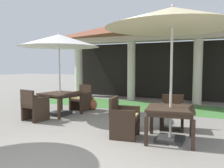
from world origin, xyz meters
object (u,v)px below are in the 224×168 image
at_px(patio_umbrella_near_foreground, 172,19).
at_px(patio_table_mid_right, 60,96).
at_px(patio_umbrella_mid_right, 59,42).
at_px(terracotta_urn, 93,105).
at_px(patio_table_near_foreground, 170,112).
at_px(patio_chair_near_foreground_north, 172,113).
at_px(patio_chair_near_foreground_west, 123,118).
at_px(patio_chair_mid_right_north, 81,99).
at_px(patio_chair_mid_right_south, 34,106).

distance_m(patio_umbrella_near_foreground, patio_table_mid_right, 4.35).
relative_size(patio_table_mid_right, patio_umbrella_mid_right, 0.46).
bearing_deg(terracotta_urn, patio_table_near_foreground, -35.70).
relative_size(patio_chair_near_foreground_north, patio_table_mid_right, 0.70).
bearing_deg(patio_chair_near_foreground_west, terracotta_urn, -147.27).
bearing_deg(patio_chair_near_foreground_north, patio_chair_mid_right_north, -27.37).
relative_size(patio_chair_near_foreground_west, patio_chair_mid_right_north, 1.00).
relative_size(patio_table_near_foreground, patio_chair_near_foreground_west, 1.23).
bearing_deg(terracotta_urn, patio_chair_mid_right_south, -108.25).
distance_m(patio_umbrella_mid_right, terracotta_urn, 2.49).
bearing_deg(patio_chair_near_foreground_west, patio_chair_mid_right_south, -105.69).
distance_m(patio_table_near_foreground, patio_chair_mid_right_north, 4.15).
bearing_deg(patio_table_mid_right, patio_chair_near_foreground_north, -2.39).
bearing_deg(patio_table_mid_right, patio_chair_mid_right_north, 80.00).
xyz_separation_m(patio_table_near_foreground, patio_chair_mid_right_north, (-3.57, 2.11, -0.22)).
bearing_deg(patio_chair_near_foreground_west, patio_table_near_foreground, 90.00).
xyz_separation_m(patio_table_near_foreground, terracotta_urn, (-3.20, 2.30, -0.43)).
bearing_deg(patio_chair_mid_right_south, patio_chair_mid_right_north, 90.00).
distance_m(patio_table_near_foreground, patio_chair_near_foreground_west, 1.03).
bearing_deg(patio_umbrella_mid_right, patio_chair_mid_right_north, 80.00).
relative_size(patio_chair_near_foreground_north, patio_chair_mid_right_south, 0.93).
bearing_deg(patio_table_near_foreground, patio_chair_near_foreground_north, 99.17).
relative_size(patio_umbrella_near_foreground, terracotta_urn, 6.14).
distance_m(patio_umbrella_near_foreground, patio_chair_mid_right_north, 4.66).
bearing_deg(patio_table_near_foreground, patio_chair_mid_right_north, 149.38).
bearing_deg(patio_table_mid_right, terracotta_urn, 65.43).
bearing_deg(terracotta_urn, patio_table_mid_right, -114.57).
height_order(patio_chair_mid_right_north, terracotta_urn, patio_chair_mid_right_north).
height_order(patio_chair_near_foreground_north, terracotta_urn, patio_chair_near_foreground_north).
height_order(patio_table_mid_right, patio_chair_mid_right_south, patio_chair_mid_right_south).
bearing_deg(patio_chair_mid_right_south, terracotta_urn, 81.76).
height_order(patio_umbrella_mid_right, terracotta_urn, patio_umbrella_mid_right).
bearing_deg(patio_chair_mid_right_south, patio_chair_near_foreground_north, 22.32).
height_order(patio_umbrella_near_foreground, terracotta_urn, patio_umbrella_near_foreground).
distance_m(patio_table_mid_right, patio_chair_mid_right_south, 1.00).
xyz_separation_m(patio_umbrella_near_foreground, terracotta_urn, (-3.20, 2.30, -2.34)).
relative_size(patio_umbrella_near_foreground, patio_table_mid_right, 2.36).
xyz_separation_m(patio_table_near_foreground, patio_chair_mid_right_south, (-3.91, 0.17, -0.19)).
bearing_deg(patio_umbrella_near_foreground, patio_chair_mid_right_north, 149.38).
distance_m(patio_chair_near_foreground_north, patio_chair_mid_right_north, 3.58).
bearing_deg(patio_chair_mid_right_north, patio_umbrella_mid_right, 90.00).
bearing_deg(patio_chair_mid_right_north, patio_table_near_foreground, 159.38).
relative_size(patio_chair_near_foreground_west, patio_umbrella_mid_right, 0.34).
xyz_separation_m(patio_umbrella_mid_right, patio_chair_mid_right_south, (-0.17, -0.97, -1.90)).
relative_size(patio_chair_near_foreground_west, patio_chair_mid_right_south, 0.98).
bearing_deg(patio_umbrella_near_foreground, terracotta_urn, 144.30).
relative_size(patio_umbrella_mid_right, patio_chair_mid_right_south, 2.89).
xyz_separation_m(patio_table_mid_right, patio_umbrella_mid_right, (0.00, -0.00, 1.71)).
distance_m(patio_table_mid_right, patio_chair_mid_right_north, 1.01).
xyz_separation_m(patio_chair_mid_right_south, patio_chair_mid_right_north, (0.34, 1.94, -0.03)).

